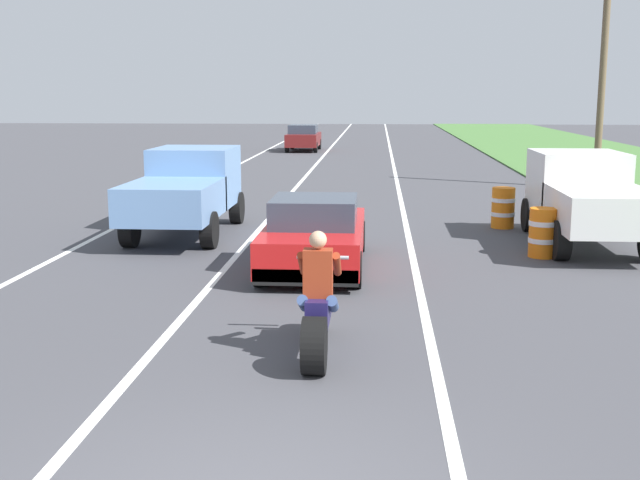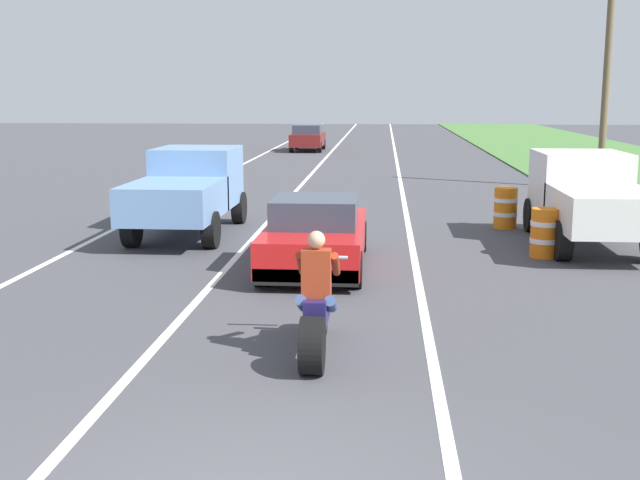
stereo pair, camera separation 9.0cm
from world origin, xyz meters
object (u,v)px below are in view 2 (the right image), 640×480
at_px(pickup_truck_left_lane_light_blue, 188,188).
at_px(construction_barrel_mid, 505,208).
at_px(motorcycle_with_rider, 316,312).
at_px(distant_car_far_ahead, 308,137).
at_px(sports_car_red, 316,235).
at_px(construction_barrel_nearest, 545,233).
at_px(pickup_truck_right_shoulder_white, 589,195).

height_order(pickup_truck_left_lane_light_blue, construction_barrel_mid, pickup_truck_left_lane_light_blue).
height_order(motorcycle_with_rider, construction_barrel_mid, motorcycle_with_rider).
relative_size(motorcycle_with_rider, distant_car_far_ahead, 0.55).
xyz_separation_m(sports_car_red, construction_barrel_mid, (4.27, 4.88, -0.13)).
height_order(sports_car_red, construction_barrel_mid, sports_car_red).
bearing_deg(construction_barrel_mid, motorcycle_with_rider, -110.81).
bearing_deg(pickup_truck_left_lane_light_blue, motorcycle_with_rider, -66.43).
bearing_deg(distant_car_far_ahead, sports_car_red, -84.26).
bearing_deg(distant_car_far_ahead, construction_barrel_nearest, -75.48).
xyz_separation_m(pickup_truck_left_lane_light_blue, distant_car_far_ahead, (0.18, 27.43, -0.33)).
distance_m(sports_car_red, construction_barrel_nearest, 4.73).
relative_size(pickup_truck_right_shoulder_white, construction_barrel_mid, 4.80).
bearing_deg(construction_barrel_nearest, sports_car_red, -163.40).
bearing_deg(pickup_truck_left_lane_light_blue, construction_barrel_mid, 11.32).
height_order(construction_barrel_mid, distant_car_far_ahead, distant_car_far_ahead).
xyz_separation_m(sports_car_red, construction_barrel_nearest, (4.53, 1.35, -0.13)).
relative_size(pickup_truck_left_lane_light_blue, construction_barrel_mid, 4.80).
relative_size(construction_barrel_nearest, construction_barrel_mid, 1.00).
distance_m(motorcycle_with_rider, distant_car_far_ahead, 36.15).
xyz_separation_m(pickup_truck_right_shoulder_white, distant_car_far_ahead, (-8.79, 28.12, -0.33)).
distance_m(sports_car_red, distant_car_far_ahead, 30.95).
distance_m(motorcycle_with_rider, sports_car_red, 5.19).
bearing_deg(pickup_truck_left_lane_light_blue, construction_barrel_nearest, -14.49).
height_order(pickup_truck_left_lane_light_blue, construction_barrel_nearest, pickup_truck_left_lane_light_blue).
bearing_deg(motorcycle_with_rider, construction_barrel_nearest, 57.98).
relative_size(motorcycle_with_rider, pickup_truck_right_shoulder_white, 0.46).
bearing_deg(distant_car_far_ahead, motorcycle_with_rider, -84.37).
distance_m(pickup_truck_right_shoulder_white, distant_car_far_ahead, 29.47).
bearing_deg(construction_barrel_nearest, construction_barrel_mid, 94.21).
bearing_deg(motorcycle_with_rider, construction_barrel_mid, 69.19).
distance_m(construction_barrel_mid, distant_car_far_ahead, 26.95).
bearing_deg(distant_car_far_ahead, pickup_truck_left_lane_light_blue, -90.38).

